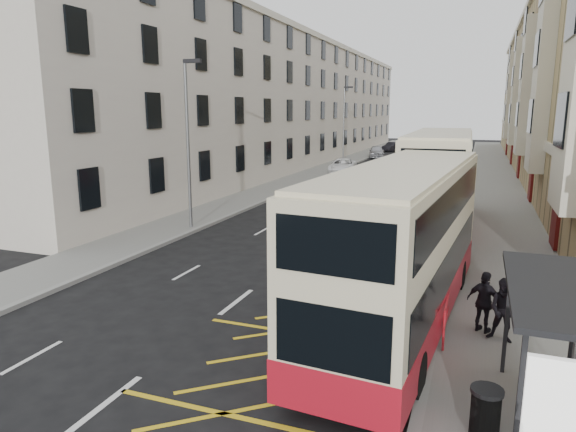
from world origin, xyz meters
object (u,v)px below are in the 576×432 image
at_px(white_van, 343,166).
at_px(car_dark, 392,147).
at_px(litter_bin, 485,412).
at_px(pedestrian_mid, 505,310).
at_px(car_silver, 377,152).
at_px(pedestrian_far, 485,302).
at_px(street_lamp_far, 344,122).
at_px(car_red, 446,150).
at_px(double_decker_rear, 439,181).
at_px(double_decker_front, 403,246).
at_px(bus_shelter, 567,335).
at_px(street_lamp_near, 188,135).

xyz_separation_m(white_van, car_dark, (0.18, 27.53, -0.01)).
height_order(litter_bin, pedestrian_mid, pedestrian_mid).
relative_size(car_silver, car_dark, 1.12).
distance_m(litter_bin, pedestrian_far, 4.71).
xyz_separation_m(litter_bin, pedestrian_mid, (0.45, 4.28, 0.33)).
height_order(street_lamp_far, car_red, street_lamp_far).
bearing_deg(street_lamp_far, car_dark, 86.66).
height_order(double_decker_rear, car_dark, double_decker_rear).
relative_size(double_decker_front, double_decker_rear, 0.93).
xyz_separation_m(pedestrian_mid, pedestrian_far, (-0.47, 0.42, -0.00)).
relative_size(litter_bin, car_dark, 0.23).
bearing_deg(pedestrian_mid, double_decker_front, -179.55).
height_order(white_van, car_red, car_red).
relative_size(bus_shelter, car_dark, 1.06).
xyz_separation_m(double_decker_front, car_dark, (-10.02, 60.70, -1.59)).
bearing_deg(litter_bin, pedestrian_far, 90.27).
relative_size(double_decker_front, litter_bin, 11.98).
relative_size(bus_shelter, double_decker_front, 0.38).
relative_size(litter_bin, car_silver, 0.21).
bearing_deg(bus_shelter, litter_bin, -164.46).
relative_size(litter_bin, pedestrian_far, 0.58).
distance_m(street_lamp_far, car_silver, 12.58).
bearing_deg(car_silver, car_red, 21.70).
xyz_separation_m(pedestrian_far, car_silver, (-12.35, 49.93, -0.20)).
bearing_deg(pedestrian_mid, pedestrian_far, 149.35).
xyz_separation_m(double_decker_front, pedestrian_mid, (2.61, -0.49, -1.29)).
height_order(street_lamp_far, pedestrian_mid, street_lamp_far).
relative_size(litter_bin, pedestrian_mid, 0.58).
bearing_deg(pedestrian_far, car_silver, -49.71).
bearing_deg(bus_shelter, double_decker_rear, 101.39).
bearing_deg(pedestrian_mid, double_decker_rear, 112.85).
height_order(street_lamp_far, car_silver, street_lamp_far).
distance_m(bus_shelter, street_lamp_near, 19.38).
bearing_deg(car_dark, car_red, -17.42).
relative_size(white_van, car_red, 0.88).
distance_m(double_decker_front, car_silver, 50.91).
height_order(litter_bin, car_red, car_red).
bearing_deg(street_lamp_far, bus_shelter, -70.88).
xyz_separation_m(double_decker_front, pedestrian_far, (2.15, -0.08, -1.29)).
distance_m(pedestrian_far, white_van, 35.47).
bearing_deg(pedestrian_mid, car_silver, 115.44).
xyz_separation_m(pedestrian_mid, car_red, (-4.88, 55.51, -0.16)).
bearing_deg(litter_bin, street_lamp_far, 107.56).
relative_size(litter_bin, car_red, 0.17).
distance_m(litter_bin, white_van, 39.91).
xyz_separation_m(double_decker_rear, car_red, (-2.27, 42.88, -1.65)).
bearing_deg(car_silver, car_dark, 77.70).
xyz_separation_m(bus_shelter, double_decker_front, (-3.34, 4.45, 0.11)).
distance_m(double_decker_front, white_van, 34.74).
bearing_deg(pedestrian_mid, car_red, 106.18).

